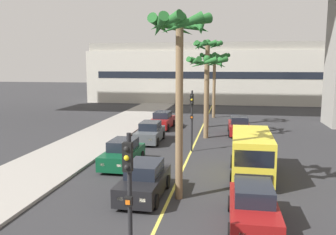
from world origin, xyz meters
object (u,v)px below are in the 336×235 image
object	(u,v)px
car_queue_front	(123,154)
palm_tree_near_median	(207,58)
car_queue_sixth	(253,207)
car_queue_fourth	(150,133)
car_queue_second	(144,181)
palm_tree_mid_median	(207,71)
palm_tree_farthest_median	(215,62)
palm_tree_far_median	(179,43)
traffic_light_median_far	(192,112)
car_queue_fifth	(162,121)
delivery_van	(251,153)
car_queue_third	(239,126)
traffic_light_median_near	(129,189)

from	to	relation	value
car_queue_front	palm_tree_near_median	distance (m)	15.75
car_queue_sixth	car_queue_fourth	bearing A→B (deg)	117.33
palm_tree_near_median	car_queue_second	bearing A→B (deg)	-94.74
palm_tree_mid_median	palm_tree_farthest_median	distance (m)	11.41
car_queue_fourth	palm_tree_far_median	world-z (taller)	palm_tree_far_median
traffic_light_median_far	palm_tree_mid_median	world-z (taller)	palm_tree_mid_median
palm_tree_mid_median	car_queue_sixth	bearing A→B (deg)	-79.85
palm_tree_far_median	car_queue_fifth	bearing A→B (deg)	103.25
palm_tree_mid_median	delivery_van	bearing A→B (deg)	-72.72
car_queue_second	car_queue_third	size ratio (longest dim) A/B	0.99
delivery_van	traffic_light_median_near	bearing A→B (deg)	-110.07
car_queue_fourth	palm_tree_near_median	bearing A→B (deg)	62.65
car_queue_third	palm_tree_far_median	size ratio (longest dim) A/B	0.51
car_queue_second	palm_tree_farthest_median	bearing A→B (deg)	85.56
car_queue_sixth	palm_tree_mid_median	bearing A→B (deg)	100.15
car_queue_second	palm_tree_mid_median	size ratio (longest dim) A/B	0.62
car_queue_fourth	car_queue_front	bearing A→B (deg)	-91.09
traffic_light_median_far	car_queue_front	bearing A→B (deg)	-130.90
delivery_van	palm_tree_near_median	distance (m)	16.19
car_queue_front	delivery_van	xyz separation A→B (m)	(7.33, -0.84, 0.57)
car_queue_second	palm_tree_mid_median	world-z (taller)	palm_tree_mid_median
car_queue_front	car_queue_fourth	xyz separation A→B (m)	(0.13, 6.70, 0.00)
car_queue_second	traffic_light_median_far	distance (m)	9.02
traffic_light_median_near	palm_tree_farthest_median	xyz separation A→B (m)	(0.73, 31.40, 3.46)
car_queue_fifth	palm_tree_farthest_median	bearing A→B (deg)	60.09
palm_tree_mid_median	palm_tree_near_median	bearing A→B (deg)	93.57
delivery_van	traffic_light_median_far	bearing A→B (deg)	126.50
traffic_light_median_near	palm_tree_near_median	xyz separation A→B (m)	(0.35, 25.14, 3.81)
car_queue_second	palm_tree_near_median	world-z (taller)	palm_tree_near_median
palm_tree_mid_median	car_queue_second	bearing A→B (deg)	-97.86
car_queue_front	car_queue_fifth	xyz separation A→B (m)	(-0.07, 12.70, 0.00)
car_queue_third	palm_tree_farthest_median	size ratio (longest dim) A/B	0.57
car_queue_second	traffic_light_median_near	bearing A→B (deg)	-79.57
delivery_van	car_queue_second	bearing A→B (deg)	-143.15
traffic_light_median_near	palm_tree_far_median	bearing A→B (deg)	86.60
palm_tree_near_median	car_queue_third	bearing A→B (deg)	-47.10
traffic_light_median_far	car_queue_sixth	bearing A→B (deg)	-72.40
car_queue_third	palm_tree_farthest_median	xyz separation A→B (m)	(-2.62, 9.49, 5.45)
delivery_van	car_queue_third	bearing A→B (deg)	91.84
car_queue_third	traffic_light_median_near	xyz separation A→B (m)	(-3.35, -21.91, 1.99)
palm_tree_mid_median	palm_tree_farthest_median	size ratio (longest dim) A/B	0.92
car_queue_third	car_queue_sixth	xyz separation A→B (m)	(0.14, -17.67, 0.00)
car_queue_fourth	palm_tree_mid_median	distance (m)	6.65
palm_tree_far_median	traffic_light_median_far	bearing A→B (deg)	92.46
car_queue_sixth	palm_tree_near_median	world-z (taller)	palm_tree_near_median
car_queue_fifth	traffic_light_median_near	distance (m)	24.11
car_queue_fifth	palm_tree_far_median	xyz separation A→B (m)	(4.06, -17.24, 6.10)
car_queue_fifth	traffic_light_median_near	bearing A→B (deg)	-81.21
car_queue_fifth	palm_tree_far_median	bearing A→B (deg)	-76.75
car_queue_fifth	delivery_van	xyz separation A→B (m)	(7.40, -13.54, 0.57)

